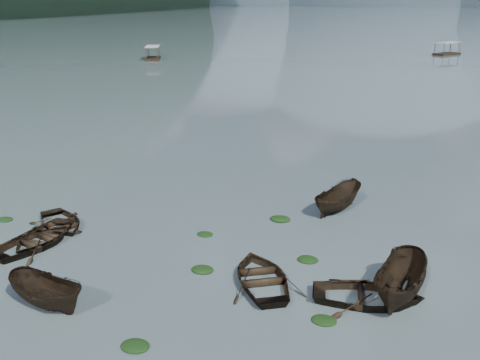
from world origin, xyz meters
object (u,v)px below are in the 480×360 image
(rowboat_0, at_px, (43,240))
(rowboat_3, at_px, (262,283))
(pontoon_centre, at_px, (446,55))
(pontoon_left, at_px, (153,59))

(rowboat_0, xyz_separation_m, rowboat_3, (12.15, -0.46, 0.00))
(rowboat_0, bearing_deg, pontoon_centre, 74.98)
(pontoon_left, distance_m, pontoon_centre, 63.38)
(rowboat_0, xyz_separation_m, pontoon_centre, (22.12, 106.62, 0.00))
(pontoon_left, bearing_deg, rowboat_0, -89.42)
(rowboat_0, distance_m, pontoon_centre, 108.89)
(rowboat_0, relative_size, pontoon_left, 0.65)
(rowboat_0, height_order, rowboat_3, rowboat_3)
(rowboat_0, distance_m, rowboat_3, 12.16)
(pontoon_left, bearing_deg, rowboat_3, -82.51)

